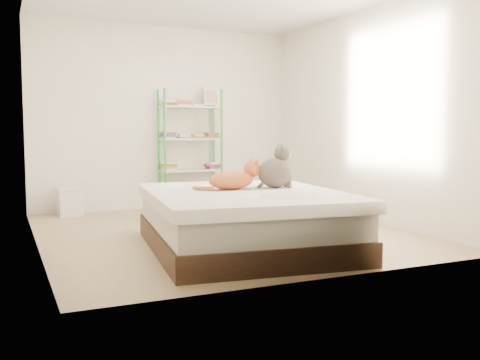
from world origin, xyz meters
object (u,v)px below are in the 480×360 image
bed (243,220)px  grey_cat (275,166)px  orange_cat (231,178)px  white_bin (70,201)px  shelf_unit (191,144)px  cardboard_box (201,205)px

bed → grey_cat: bearing=25.9°
bed → orange_cat: bearing=113.2°
grey_cat → white_bin: (-1.65, 2.61, -0.56)m
orange_cat → grey_cat: bearing=-10.8°
grey_cat → white_bin: 3.14m
shelf_unit → grey_cat: bearing=-90.8°
grey_cat → white_bin: bearing=38.4°
orange_cat → white_bin: size_ratio=1.48×
bed → grey_cat: (0.41, 0.14, 0.48)m
orange_cat → white_bin: 2.88m
cardboard_box → bed: bearing=-71.0°
bed → shelf_unit: size_ratio=1.34×
grey_cat → cardboard_box: grey_cat is taller
orange_cat → grey_cat: size_ratio=1.32×
orange_cat → shelf_unit: bearing=72.5°
bed → cardboard_box: bed is taller
bed → white_bin: 3.02m
grey_cat → shelf_unit: 2.64m
bed → cardboard_box: bearing=89.5°
shelf_unit → cardboard_box: shelf_unit is taller
white_bin → shelf_unit: bearing=1.1°
bed → white_bin: bearing=121.4°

